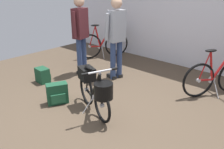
# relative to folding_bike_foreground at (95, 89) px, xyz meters

# --- Properties ---
(ground_plane) EXTENTS (7.40, 7.40, 0.00)m
(ground_plane) POSITION_rel_folding_bike_foreground_xyz_m (0.10, 0.04, -0.41)
(ground_plane) COLOR brown
(back_wall) EXTENTS (7.40, 0.10, 2.65)m
(back_wall) POSITION_rel_folding_bike_foreground_xyz_m (0.10, 2.91, 0.91)
(back_wall) COLOR silver
(back_wall) RESTS_ON ground_plane
(folding_bike_foreground) EXTENTS (1.04, 0.57, 0.78)m
(folding_bike_foreground) POSITION_rel_folding_bike_foreground_xyz_m (0.00, 0.00, 0.00)
(folding_bike_foreground) COLOR black
(folding_bike_foreground) RESTS_ON ground_plane
(display_bike_left) EXTENTS (0.74, 1.22, 0.96)m
(display_bike_left) POSITION_rel_folding_bike_foreground_xyz_m (-1.81, 2.23, 0.03)
(display_bike_left) COLOR black
(display_bike_left) RESTS_ON ground_plane
(display_bike_right) EXTENTS (0.75, 1.16, 0.93)m
(display_bike_right) POSITION_rel_folding_bike_foreground_xyz_m (1.11, 1.86, -0.06)
(display_bike_right) COLOR black
(display_bike_right) RESTS_ON ground_plane
(visitor_near_wall) EXTENTS (0.32, 0.53, 1.61)m
(visitor_near_wall) POSITION_rel_folding_bike_foreground_xyz_m (-0.68, 1.26, 0.50)
(visitor_near_wall) COLOR navy
(visitor_near_wall) RESTS_ON ground_plane
(visitor_browsing) EXTENTS (0.33, 0.52, 1.61)m
(visitor_browsing) POSITION_rel_folding_bike_foreground_xyz_m (-1.41, 0.99, 0.50)
(visitor_browsing) COLOR navy
(visitor_browsing) RESTS_ON ground_plane
(backpack_on_floor) EXTENTS (0.30, 0.37, 0.35)m
(backpack_on_floor) POSITION_rel_folding_bike_foreground_xyz_m (-0.69, -0.19, -0.24)
(backpack_on_floor) COLOR #19472D
(backpack_on_floor) RESTS_ON ground_plane
(handbag_on_floor) EXTENTS (0.29, 0.25, 0.29)m
(handbag_on_floor) POSITION_rel_folding_bike_foreground_xyz_m (-1.62, 0.13, -0.27)
(handbag_on_floor) COLOR #19472D
(handbag_on_floor) RESTS_ON ground_plane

